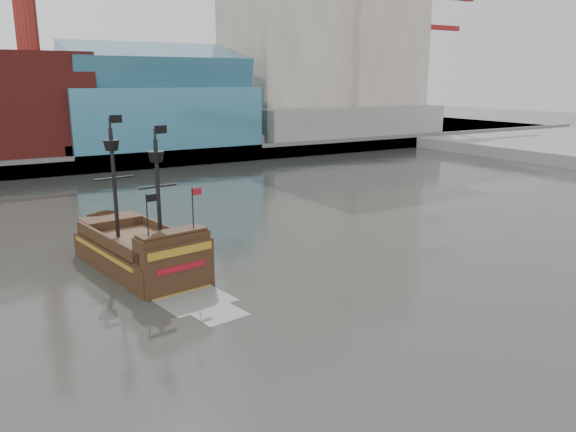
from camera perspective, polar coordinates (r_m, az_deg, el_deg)
ground at (r=31.58m, az=11.23°, el=-11.30°), size 400.00×400.00×0.00m
promenade_far at (r=115.30m, az=-21.10°, el=6.73°), size 220.00×60.00×2.00m
seawall at (r=86.55m, az=-17.60°, el=5.17°), size 220.00×1.00×2.60m
skyline at (r=108.99m, az=-18.64°, el=19.01°), size 149.00×45.00×62.00m
crane_a at (r=142.41m, az=13.24°, el=15.75°), size 22.50×4.00×32.25m
crane_b at (r=156.17m, az=13.17°, el=14.24°), size 19.10×4.00×26.25m
pirate_ship at (r=41.32m, az=-14.77°, el=-3.87°), size 6.91×16.04×11.61m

